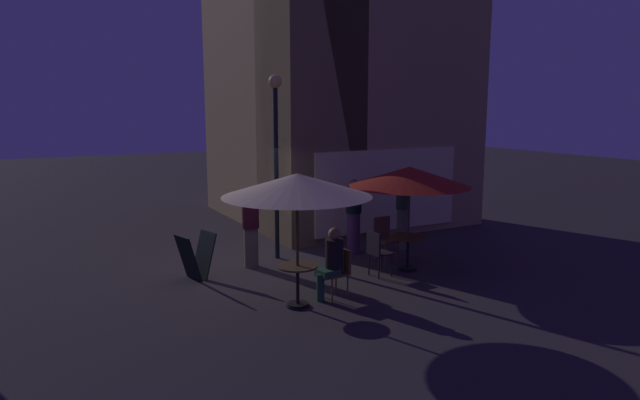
{
  "coord_description": "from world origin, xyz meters",
  "views": [
    {
      "loc": [
        -4.23,
        -10.77,
        3.44
      ],
      "look_at": [
        1.14,
        -0.92,
        1.53
      ],
      "focal_mm": 31.57,
      "sensor_mm": 36.0,
      "label": 1
    }
  ],
  "objects_px": {
    "cafe_table_0": "(408,245)",
    "cafe_chair_1": "(384,235)",
    "street_lamp_near_corner": "(276,138)",
    "cafe_chair_0": "(377,249)",
    "patron_seated_0": "(332,259)",
    "patron_standing_1": "(402,210)",
    "menu_sandwich_board": "(196,256)",
    "patio_umbrella_0": "(410,177)",
    "patron_standing_3": "(354,217)",
    "cafe_chair_2": "(338,268)",
    "patio_umbrella_1": "(297,185)",
    "patron_standing_2": "(251,227)",
    "cafe_table_1": "(298,278)"
  },
  "relations": [
    {
      "from": "cafe_chair_2",
      "to": "patron_standing_1",
      "type": "height_order",
      "value": "patron_standing_1"
    },
    {
      "from": "street_lamp_near_corner",
      "to": "patio_umbrella_1",
      "type": "xyz_separation_m",
      "value": [
        -0.98,
        -3.01,
        -0.61
      ]
    },
    {
      "from": "cafe_table_1",
      "to": "cafe_chair_1",
      "type": "relative_size",
      "value": 0.74
    },
    {
      "from": "patron_seated_0",
      "to": "patron_standing_1",
      "type": "relative_size",
      "value": 0.69
    },
    {
      "from": "menu_sandwich_board",
      "to": "patron_standing_3",
      "type": "height_order",
      "value": "patron_standing_3"
    },
    {
      "from": "street_lamp_near_corner",
      "to": "patron_standing_1",
      "type": "bearing_deg",
      "value": -13.75
    },
    {
      "from": "patio_umbrella_0",
      "to": "patron_standing_3",
      "type": "relative_size",
      "value": 1.42
    },
    {
      "from": "patron_seated_0",
      "to": "patron_standing_3",
      "type": "xyz_separation_m",
      "value": [
        1.96,
        2.41,
        0.16
      ]
    },
    {
      "from": "street_lamp_near_corner",
      "to": "menu_sandwich_board",
      "type": "distance_m",
      "value": 3.13
    },
    {
      "from": "menu_sandwich_board",
      "to": "street_lamp_near_corner",
      "type": "bearing_deg",
      "value": 3.32
    },
    {
      "from": "cafe_chair_2",
      "to": "street_lamp_near_corner",
      "type": "bearing_deg",
      "value": -99.0
    },
    {
      "from": "cafe_table_0",
      "to": "cafe_table_1",
      "type": "bearing_deg",
      "value": -164.28
    },
    {
      "from": "cafe_chair_2",
      "to": "patio_umbrella_1",
      "type": "bearing_deg",
      "value": -0.0
    },
    {
      "from": "street_lamp_near_corner",
      "to": "patron_seated_0",
      "type": "height_order",
      "value": "street_lamp_near_corner"
    },
    {
      "from": "cafe_chair_0",
      "to": "street_lamp_near_corner",
      "type": "bearing_deg",
      "value": 113.72
    },
    {
      "from": "menu_sandwich_board",
      "to": "cafe_table_1",
      "type": "relative_size",
      "value": 1.25
    },
    {
      "from": "street_lamp_near_corner",
      "to": "cafe_chair_0",
      "type": "distance_m",
      "value": 3.33
    },
    {
      "from": "cafe_table_0",
      "to": "street_lamp_near_corner",
      "type": "bearing_deg",
      "value": 132.69
    },
    {
      "from": "patron_seated_0",
      "to": "patron_standing_1",
      "type": "height_order",
      "value": "patron_standing_1"
    },
    {
      "from": "patio_umbrella_1",
      "to": "cafe_chair_2",
      "type": "xyz_separation_m",
      "value": [
        0.87,
        0.1,
        -1.58
      ]
    },
    {
      "from": "menu_sandwich_board",
      "to": "cafe_chair_0",
      "type": "distance_m",
      "value": 3.61
    },
    {
      "from": "patio_umbrella_1",
      "to": "cafe_chair_0",
      "type": "relative_size",
      "value": 2.72
    },
    {
      "from": "patio_umbrella_0",
      "to": "cafe_chair_2",
      "type": "relative_size",
      "value": 2.82
    },
    {
      "from": "menu_sandwich_board",
      "to": "cafe_table_0",
      "type": "height_order",
      "value": "menu_sandwich_board"
    },
    {
      "from": "cafe_chair_1",
      "to": "patron_standing_2",
      "type": "bearing_deg",
      "value": -113.05
    },
    {
      "from": "patron_seated_0",
      "to": "menu_sandwich_board",
      "type": "bearing_deg",
      "value": -57.95
    },
    {
      "from": "cafe_table_0",
      "to": "patio_umbrella_0",
      "type": "bearing_deg",
      "value": -26.57
    },
    {
      "from": "street_lamp_near_corner",
      "to": "cafe_chair_0",
      "type": "height_order",
      "value": "street_lamp_near_corner"
    },
    {
      "from": "patron_standing_3",
      "to": "cafe_chair_1",
      "type": "bearing_deg",
      "value": 60.66
    },
    {
      "from": "cafe_chair_2",
      "to": "patron_standing_1",
      "type": "relative_size",
      "value": 0.47
    },
    {
      "from": "patio_umbrella_0",
      "to": "patron_seated_0",
      "type": "distance_m",
      "value": 2.69
    },
    {
      "from": "cafe_chair_0",
      "to": "patron_seated_0",
      "type": "relative_size",
      "value": 0.72
    },
    {
      "from": "menu_sandwich_board",
      "to": "patron_standing_3",
      "type": "bearing_deg",
      "value": -12.37
    },
    {
      "from": "street_lamp_near_corner",
      "to": "cafe_table_1",
      "type": "xyz_separation_m",
      "value": [
        -0.98,
        -3.01,
        -2.2
      ]
    },
    {
      "from": "patron_standing_1",
      "to": "patron_standing_2",
      "type": "height_order",
      "value": "patron_standing_1"
    },
    {
      "from": "patio_umbrella_1",
      "to": "patron_seated_0",
      "type": "relative_size",
      "value": 1.96
    },
    {
      "from": "menu_sandwich_board",
      "to": "patron_standing_3",
      "type": "relative_size",
      "value": 0.52
    },
    {
      "from": "cafe_table_1",
      "to": "patron_standing_2",
      "type": "xyz_separation_m",
      "value": [
        0.2,
        2.64,
        0.36
      ]
    },
    {
      "from": "cafe_chair_1",
      "to": "patron_standing_1",
      "type": "height_order",
      "value": "patron_standing_1"
    },
    {
      "from": "patio_umbrella_1",
      "to": "patron_standing_1",
      "type": "xyz_separation_m",
      "value": [
        3.92,
        2.29,
        -1.14
      ]
    },
    {
      "from": "street_lamp_near_corner",
      "to": "cafe_table_1",
      "type": "bearing_deg",
      "value": -107.99
    },
    {
      "from": "patio_umbrella_0",
      "to": "cafe_chair_0",
      "type": "distance_m",
      "value": 1.63
    },
    {
      "from": "patio_umbrella_0",
      "to": "patron_standing_3",
      "type": "distance_m",
      "value": 2.01
    },
    {
      "from": "patio_umbrella_0",
      "to": "patio_umbrella_1",
      "type": "relative_size",
      "value": 0.99
    },
    {
      "from": "street_lamp_near_corner",
      "to": "patio_umbrella_0",
      "type": "height_order",
      "value": "street_lamp_near_corner"
    },
    {
      "from": "cafe_table_0",
      "to": "cafe_chair_0",
      "type": "xyz_separation_m",
      "value": [
        -0.82,
        -0.06,
        0.02
      ]
    },
    {
      "from": "cafe_table_0",
      "to": "cafe_chair_1",
      "type": "distance_m",
      "value": 0.8
    },
    {
      "from": "cafe_chair_0",
      "to": "cafe_table_0",
      "type": "bearing_deg",
      "value": 0.0
    },
    {
      "from": "cafe_chair_1",
      "to": "patron_seated_0",
      "type": "height_order",
      "value": "patron_seated_0"
    },
    {
      "from": "patio_umbrella_1",
      "to": "patron_standing_3",
      "type": "relative_size",
      "value": 1.44
    }
  ]
}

